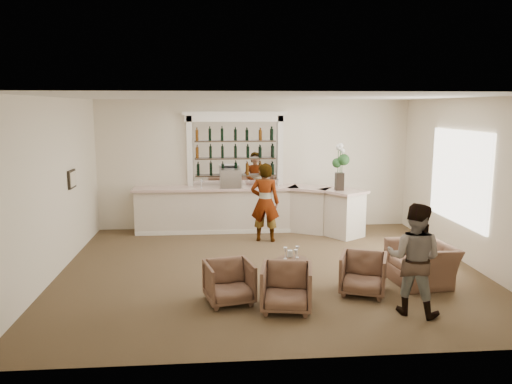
# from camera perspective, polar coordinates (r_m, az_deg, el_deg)

# --- Properties ---
(ground) EXTENTS (8.00, 8.00, 0.00)m
(ground) POSITION_cam_1_polar(r_m,az_deg,el_deg) (9.82, 1.52, -8.82)
(ground) COLOR brown
(ground) RESTS_ON ground
(room_shell) EXTENTS (8.04, 7.02, 3.32)m
(room_shell) POSITION_cam_1_polar(r_m,az_deg,el_deg) (10.06, 2.06, 5.26)
(room_shell) COLOR beige
(room_shell) RESTS_ON ground
(bar_counter) EXTENTS (5.72, 1.80, 1.14)m
(bar_counter) POSITION_cam_1_polar(r_m,az_deg,el_deg) (12.54, -0.72, -2.00)
(bar_counter) COLOR beige
(bar_counter) RESTS_ON ground
(back_bar_alcove) EXTENTS (2.64, 0.25, 3.00)m
(back_bar_alcove) POSITION_cam_1_polar(r_m,az_deg,el_deg) (12.72, -2.38, 4.81)
(back_bar_alcove) COLOR white
(back_bar_alcove) RESTS_ON ground
(cocktail_table) EXTENTS (0.56, 0.56, 0.50)m
(cocktail_table) POSITION_cam_1_polar(r_m,az_deg,el_deg) (8.86, 4.14, -9.22)
(cocktail_table) COLOR #4F3022
(cocktail_table) RESTS_ON ground
(sommelier) EXTENTS (0.75, 0.58, 1.85)m
(sommelier) POSITION_cam_1_polar(r_m,az_deg,el_deg) (11.61, 1.04, -1.20)
(sommelier) COLOR gray
(sommelier) RESTS_ON ground
(guest) EXTENTS (1.05, 1.00, 1.71)m
(guest) POSITION_cam_1_polar(r_m,az_deg,el_deg) (7.96, 17.62, -7.30)
(guest) COLOR gray
(guest) RESTS_ON ground
(armchair_left) EXTENTS (0.88, 0.89, 0.68)m
(armchair_left) POSITION_cam_1_polar(r_m,az_deg,el_deg) (8.15, -3.08, -10.25)
(armchair_left) COLOR brown
(armchair_left) RESTS_ON ground
(armchair_center) EXTENTS (0.90, 0.91, 0.72)m
(armchair_center) POSITION_cam_1_polar(r_m,az_deg,el_deg) (7.88, 3.51, -10.84)
(armchair_center) COLOR brown
(armchair_center) RESTS_ON ground
(armchair_right) EXTENTS (0.96, 0.97, 0.69)m
(armchair_right) POSITION_cam_1_polar(r_m,az_deg,el_deg) (8.70, 12.16, -9.12)
(armchair_right) COLOR brown
(armchair_right) RESTS_ON ground
(armchair_far) EXTENTS (1.08, 1.21, 0.72)m
(armchair_far) POSITION_cam_1_polar(r_m,az_deg,el_deg) (9.47, 18.41, -7.75)
(armchair_far) COLOR brown
(armchair_far) RESTS_ON ground
(espresso_machine) EXTENTS (0.53, 0.45, 0.45)m
(espresso_machine) POSITION_cam_1_polar(r_m,az_deg,el_deg) (12.34, -2.92, 1.54)
(espresso_machine) COLOR silver
(espresso_machine) RESTS_ON bar_counter
(flower_vase) EXTENTS (0.30, 0.30, 1.12)m
(flower_vase) POSITION_cam_1_polar(r_m,az_deg,el_deg) (12.07, 9.57, 3.16)
(flower_vase) COLOR black
(flower_vase) RESTS_ON bar_counter
(wine_glass_bar_left) EXTENTS (0.07, 0.07, 0.21)m
(wine_glass_bar_left) POSITION_cam_1_polar(r_m,az_deg,el_deg) (12.35, -6.26, 0.93)
(wine_glass_bar_left) COLOR white
(wine_glass_bar_left) RESTS_ON bar_counter
(wine_glass_bar_right) EXTENTS (0.07, 0.07, 0.21)m
(wine_glass_bar_right) POSITION_cam_1_polar(r_m,az_deg,el_deg) (12.48, 2.60, 1.07)
(wine_glass_bar_right) COLOR white
(wine_glass_bar_right) RESTS_ON bar_counter
(wine_glass_tbl_a) EXTENTS (0.07, 0.07, 0.21)m
(wine_glass_tbl_a) POSITION_cam_1_polar(r_m,az_deg,el_deg) (8.77, 3.36, -6.99)
(wine_glass_tbl_a) COLOR white
(wine_glass_tbl_a) RESTS_ON cocktail_table
(wine_glass_tbl_b) EXTENTS (0.07, 0.07, 0.21)m
(wine_glass_tbl_b) POSITION_cam_1_polar(r_m,az_deg,el_deg) (8.85, 4.73, -6.85)
(wine_glass_tbl_b) COLOR white
(wine_glass_tbl_b) RESTS_ON cocktail_table
(wine_glass_tbl_c) EXTENTS (0.07, 0.07, 0.21)m
(wine_glass_tbl_c) POSITION_cam_1_polar(r_m,az_deg,el_deg) (8.64, 4.57, -7.26)
(wine_glass_tbl_c) COLOR white
(wine_glass_tbl_c) RESTS_ON cocktail_table
(napkin_holder) EXTENTS (0.08, 0.08, 0.12)m
(napkin_holder) POSITION_cam_1_polar(r_m,az_deg,el_deg) (8.90, 3.90, -7.04)
(napkin_holder) COLOR silver
(napkin_holder) RESTS_ON cocktail_table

